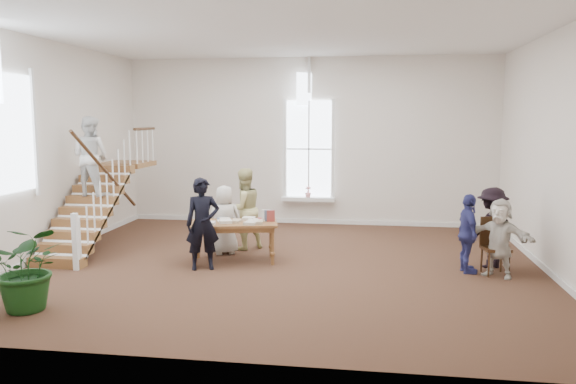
% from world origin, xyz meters
% --- Properties ---
extents(ground, '(10.00, 10.00, 0.00)m').
position_xyz_m(ground, '(0.00, 0.00, 0.00)').
color(ground, '#3F2818').
rests_on(ground, ground).
extents(room_shell, '(10.49, 10.00, 10.00)m').
position_xyz_m(room_shell, '(-0.00, 4.39, 0.40)').
color(room_shell, silver).
rests_on(room_shell, ground).
extents(staircase, '(1.10, 4.10, 2.92)m').
position_xyz_m(staircase, '(-4.34, 0.75, 1.62)').
color(staircase, brown).
rests_on(staircase, ground).
extents(library_table, '(1.86, 1.21, 0.87)m').
position_xyz_m(library_table, '(-1.03, 0.13, 0.73)').
color(library_table, brown).
rests_on(library_table, ground).
extents(police_officer, '(0.75, 0.62, 1.76)m').
position_xyz_m(police_officer, '(-1.49, -0.52, 0.88)').
color(police_officer, black).
rests_on(police_officer, ground).
extents(elderly_woman, '(0.84, 0.71, 1.47)m').
position_xyz_m(elderly_woman, '(-1.39, 0.73, 0.74)').
color(elderly_woman, silver).
rests_on(elderly_woman, ground).
extents(person_yellow, '(1.10, 1.09, 1.79)m').
position_xyz_m(person_yellow, '(-1.09, 1.23, 0.90)').
color(person_yellow, '#CAC27E').
rests_on(person_yellow, ground).
extents(woman_cluster_a, '(0.47, 0.91, 1.49)m').
position_xyz_m(woman_cluster_a, '(3.49, -0.04, 0.74)').
color(woman_cluster_a, navy).
rests_on(woman_cluster_a, ground).
extents(woman_cluster_b, '(1.17, 1.03, 1.57)m').
position_xyz_m(woman_cluster_b, '(4.00, 0.41, 0.78)').
color(woman_cluster_b, black).
rests_on(woman_cluster_b, ground).
extents(woman_cluster_c, '(1.36, 1.06, 1.44)m').
position_xyz_m(woman_cluster_c, '(4.00, -0.24, 0.72)').
color(woman_cluster_c, silver).
rests_on(woman_cluster_c, ground).
extents(floor_plant, '(1.45, 1.34, 1.32)m').
position_xyz_m(floor_plant, '(-3.40, -3.15, 0.66)').
color(floor_plant, '#123711').
rests_on(floor_plant, ground).
extents(side_chair, '(0.52, 0.52, 1.06)m').
position_xyz_m(side_chair, '(3.97, -0.02, 0.59)').
color(side_chair, '#331D0E').
rests_on(side_chair, ground).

